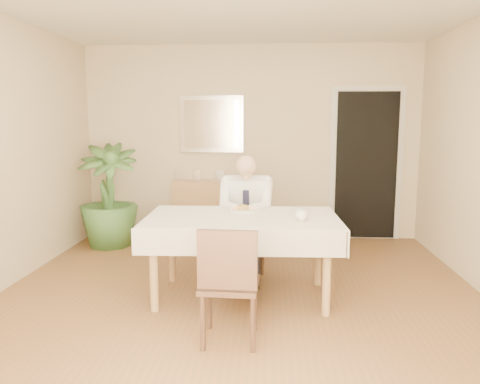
# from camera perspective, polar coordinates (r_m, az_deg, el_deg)

# --- Properties ---
(room) EXTENTS (5.00, 5.02, 2.60)m
(room) POSITION_cam_1_polar(r_m,az_deg,el_deg) (3.90, -0.35, 4.31)
(room) COLOR brown
(room) RESTS_ON ground
(window) EXTENTS (1.34, 0.04, 1.44)m
(window) POSITION_cam_1_polar(r_m,az_deg,el_deg) (1.44, -7.57, 2.71)
(window) COLOR silver
(window) RESTS_ON room
(doorway) EXTENTS (0.96, 0.07, 2.10)m
(doorway) POSITION_cam_1_polar(r_m,az_deg,el_deg) (6.49, 15.10, 3.12)
(doorway) COLOR silver
(doorway) RESTS_ON ground
(mirror) EXTENTS (0.86, 0.04, 0.76)m
(mirror) POSITION_cam_1_polar(r_m,az_deg,el_deg) (6.40, -3.49, 8.26)
(mirror) COLOR silver
(mirror) RESTS_ON room
(dining_table) EXTENTS (1.74, 1.07, 0.75)m
(dining_table) POSITION_cam_1_polar(r_m,az_deg,el_deg) (4.20, 0.25, -4.10)
(dining_table) COLOR tan
(dining_table) RESTS_ON ground
(chair_far) EXTENTS (0.43, 0.43, 0.83)m
(chair_far) POSITION_cam_1_polar(r_m,az_deg,el_deg) (5.09, 0.87, -4.18)
(chair_far) COLOR #3E2518
(chair_far) RESTS_ON ground
(chair_near) EXTENTS (0.43, 0.43, 0.87)m
(chair_near) POSITION_cam_1_polar(r_m,az_deg,el_deg) (3.36, -1.39, -10.61)
(chair_near) COLOR #3E2518
(chair_near) RESTS_ON ground
(seated_man) EXTENTS (0.48, 0.72, 1.24)m
(seated_man) POSITION_cam_1_polar(r_m,az_deg,el_deg) (4.77, 0.70, -2.25)
(seated_man) COLOR white
(seated_man) RESTS_ON ground
(plate) EXTENTS (0.26, 0.26, 0.02)m
(plate) POSITION_cam_1_polar(r_m,az_deg,el_deg) (4.42, 0.36, -2.21)
(plate) COLOR white
(plate) RESTS_ON dining_table
(food) EXTENTS (0.14, 0.14, 0.06)m
(food) POSITION_cam_1_polar(r_m,az_deg,el_deg) (4.42, 0.36, -1.93)
(food) COLOR olive
(food) RESTS_ON dining_table
(knife) EXTENTS (0.01, 0.13, 0.01)m
(knife) POSITION_cam_1_polar(r_m,az_deg,el_deg) (4.36, 0.83, -2.15)
(knife) COLOR silver
(knife) RESTS_ON dining_table
(fork) EXTENTS (0.01, 0.13, 0.01)m
(fork) POSITION_cam_1_polar(r_m,az_deg,el_deg) (4.36, -0.22, -2.14)
(fork) COLOR silver
(fork) RESTS_ON dining_table
(coffee_mug) EXTENTS (0.13, 0.13, 0.09)m
(coffee_mug) POSITION_cam_1_polar(r_m,az_deg,el_deg) (4.03, 7.50, -2.81)
(coffee_mug) COLOR white
(coffee_mug) RESTS_ON dining_table
(sideboard) EXTENTS (1.02, 0.42, 0.79)m
(sideboard) POSITION_cam_1_polar(r_m,az_deg,el_deg) (6.36, -3.56, -2.20)
(sideboard) COLOR tan
(sideboard) RESTS_ON ground
(photo_frame_left) EXTENTS (0.10, 0.02, 0.14)m
(photo_frame_left) POSITION_cam_1_polar(r_m,az_deg,el_deg) (6.42, -7.48, 2.06)
(photo_frame_left) COLOR silver
(photo_frame_left) RESTS_ON sideboard
(photo_frame_center) EXTENTS (0.10, 0.02, 0.14)m
(photo_frame_center) POSITION_cam_1_polar(r_m,az_deg,el_deg) (6.35, -5.29, 2.01)
(photo_frame_center) COLOR silver
(photo_frame_center) RESTS_ON sideboard
(photo_frame_right) EXTENTS (0.10, 0.02, 0.14)m
(photo_frame_right) POSITION_cam_1_polar(r_m,az_deg,el_deg) (6.34, -2.45, 2.03)
(photo_frame_right) COLOR silver
(photo_frame_right) RESTS_ON sideboard
(potted_palm) EXTENTS (0.89, 0.89, 1.32)m
(potted_palm) POSITION_cam_1_polar(r_m,az_deg,el_deg) (6.16, -15.76, -0.40)
(potted_palm) COLOR #355B28
(potted_palm) RESTS_ON ground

